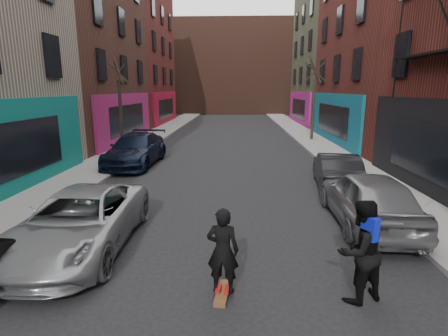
# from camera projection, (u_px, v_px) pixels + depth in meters

# --- Properties ---
(sidewalk_left) EXTENTS (2.50, 84.00, 0.13)m
(sidewalk_left) POSITION_uv_depth(u_px,v_px,m) (164.00, 130.00, 32.57)
(sidewalk_left) COLOR gray
(sidewalk_left) RESTS_ON ground
(sidewalk_right) EXTENTS (2.50, 84.00, 0.13)m
(sidewalk_right) POSITION_uv_depth(u_px,v_px,m) (298.00, 131.00, 32.11)
(sidewalk_right) COLOR gray
(sidewalk_right) RESTS_ON ground
(building_far) EXTENTS (40.00, 10.00, 14.00)m
(building_far) POSITION_uv_depth(u_px,v_px,m) (234.00, 69.00, 56.14)
(building_far) COLOR #47281E
(building_far) RESTS_ON ground
(tree_left_far) EXTENTS (2.00, 2.00, 6.50)m
(tree_left_far) POSITION_uv_depth(u_px,v_px,m) (120.00, 97.00, 20.14)
(tree_left_far) COLOR black
(tree_left_far) RESTS_ON sidewalk_left
(tree_right_far) EXTENTS (2.00, 2.00, 6.80)m
(tree_right_far) POSITION_uv_depth(u_px,v_px,m) (314.00, 93.00, 25.50)
(tree_right_far) COLOR black
(tree_right_far) RESTS_ON sidewalk_right
(parked_left_far) EXTENTS (2.45, 5.15, 1.42)m
(parked_left_far) POSITION_uv_depth(u_px,v_px,m) (80.00, 221.00, 8.44)
(parked_left_far) COLOR #92969A
(parked_left_far) RESTS_ON ground
(parked_left_end) EXTENTS (2.39, 5.53, 1.58)m
(parked_left_end) POSITION_uv_depth(u_px,v_px,m) (136.00, 149.00, 17.89)
(parked_left_end) COLOR black
(parked_left_end) RESTS_ON ground
(parked_right_far) EXTENTS (1.97, 4.73, 1.60)m
(parked_right_far) POSITION_uv_depth(u_px,v_px,m) (368.00, 198.00, 9.92)
(parked_right_far) COLOR gray
(parked_right_far) RESTS_ON ground
(parked_right_end) EXTENTS (2.00, 4.38, 1.39)m
(parked_right_end) POSITION_uv_depth(u_px,v_px,m) (336.00, 170.00, 13.76)
(parked_right_end) COLOR black
(parked_right_end) RESTS_ON ground
(skateboard) EXTENTS (0.31, 0.82, 0.10)m
(skateboard) POSITION_uv_depth(u_px,v_px,m) (223.00, 293.00, 6.62)
(skateboard) COLOR brown
(skateboard) RESTS_ON ground
(skateboarder) EXTENTS (0.64, 0.46, 1.65)m
(skateboarder) POSITION_uv_depth(u_px,v_px,m) (223.00, 251.00, 6.42)
(skateboarder) COLOR black
(skateboarder) RESTS_ON skateboard
(pedestrian) EXTENTS (1.17, 1.07, 1.94)m
(pedestrian) POSITION_uv_depth(u_px,v_px,m) (360.00, 251.00, 6.30)
(pedestrian) COLOR black
(pedestrian) RESTS_ON ground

